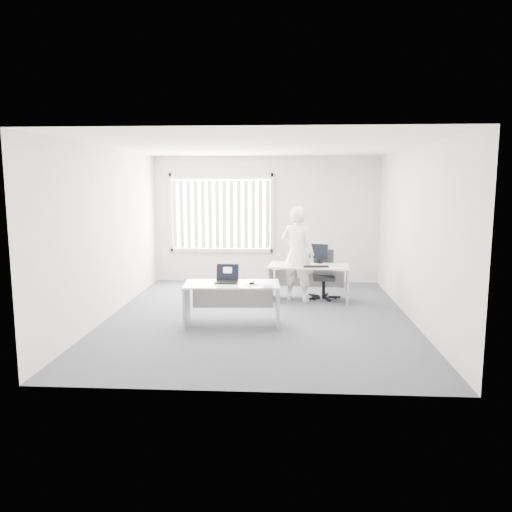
# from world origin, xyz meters

# --- Properties ---
(ground) EXTENTS (6.00, 6.00, 0.00)m
(ground) POSITION_xyz_m (0.00, 0.00, 0.00)
(ground) COLOR #5A5A63
(ground) RESTS_ON ground
(wall_back) EXTENTS (5.00, 0.02, 2.80)m
(wall_back) POSITION_xyz_m (0.00, 3.00, 1.40)
(wall_back) COLOR beige
(wall_back) RESTS_ON ground
(wall_front) EXTENTS (5.00, 0.02, 2.80)m
(wall_front) POSITION_xyz_m (0.00, -3.00, 1.40)
(wall_front) COLOR beige
(wall_front) RESTS_ON ground
(wall_left) EXTENTS (0.02, 6.00, 2.80)m
(wall_left) POSITION_xyz_m (-2.50, 0.00, 1.40)
(wall_left) COLOR beige
(wall_left) RESTS_ON ground
(wall_right) EXTENTS (0.02, 6.00, 2.80)m
(wall_right) POSITION_xyz_m (2.50, 0.00, 1.40)
(wall_right) COLOR beige
(wall_right) RESTS_ON ground
(ceiling) EXTENTS (5.00, 6.00, 0.02)m
(ceiling) POSITION_xyz_m (0.00, 0.00, 2.80)
(ceiling) COLOR white
(ceiling) RESTS_ON wall_back
(window) EXTENTS (2.32, 0.06, 1.76)m
(window) POSITION_xyz_m (-1.00, 2.96, 1.55)
(window) COLOR #BBBBB7
(window) RESTS_ON wall_back
(blinds) EXTENTS (2.20, 0.10, 1.50)m
(blinds) POSITION_xyz_m (-1.00, 2.90, 1.52)
(blinds) COLOR white
(blinds) RESTS_ON wall_back
(desk_near) EXTENTS (1.51, 0.77, 0.67)m
(desk_near) POSITION_xyz_m (-0.39, -0.49, 0.48)
(desk_near) COLOR white
(desk_near) RESTS_ON ground
(desk_far) EXTENTS (1.56, 0.84, 0.68)m
(desk_far) POSITION_xyz_m (0.88, 1.23, 0.49)
(desk_far) COLOR white
(desk_far) RESTS_ON ground
(office_chair) EXTENTS (0.53, 0.53, 0.93)m
(office_chair) POSITION_xyz_m (1.18, 1.44, 0.29)
(office_chair) COLOR black
(office_chair) RESTS_ON ground
(person) EXTENTS (0.78, 0.66, 1.80)m
(person) POSITION_xyz_m (0.66, 1.18, 0.90)
(person) COLOR white
(person) RESTS_ON ground
(laptop) EXTENTS (0.36, 0.32, 0.28)m
(laptop) POSITION_xyz_m (-0.49, -0.46, 0.81)
(laptop) COLOR black
(laptop) RESTS_ON desk_near
(paper_sheet) EXTENTS (0.33, 0.30, 0.00)m
(paper_sheet) POSITION_xyz_m (-0.06, -0.60, 0.67)
(paper_sheet) COLOR white
(paper_sheet) RESTS_ON desk_near
(mouse) EXTENTS (0.08, 0.12, 0.05)m
(mouse) POSITION_xyz_m (-0.08, -0.52, 0.70)
(mouse) COLOR silver
(mouse) RESTS_ON paper_sheet
(booklet) EXTENTS (0.15, 0.21, 0.01)m
(booklet) POSITION_xyz_m (0.18, -0.72, 0.68)
(booklet) COLOR silver
(booklet) RESTS_ON desk_near
(keyboard) EXTENTS (0.48, 0.20, 0.02)m
(keyboard) POSITION_xyz_m (1.00, 1.02, 0.69)
(keyboard) COLOR black
(keyboard) RESTS_ON desk_far
(monitor) EXTENTS (0.39, 0.23, 0.37)m
(monitor) POSITION_xyz_m (1.07, 1.48, 0.87)
(monitor) COLOR black
(monitor) RESTS_ON desk_far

